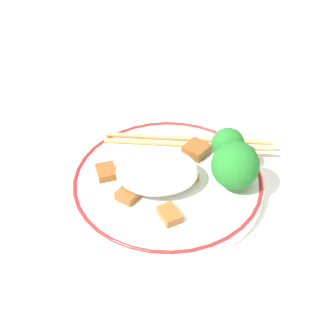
{
  "coord_description": "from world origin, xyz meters",
  "views": [
    {
      "loc": [
        0.01,
        0.5,
        0.48
      ],
      "look_at": [
        0.0,
        0.0,
        0.04
      ],
      "focal_mm": 60.0,
      "sensor_mm": 36.0,
      "label": 1
    }
  ],
  "objects_px": {
    "plate": "(168,184)",
    "broccoli_back_center": "(228,145)",
    "broccoli_back_left": "(235,166)",
    "chopsticks": "(188,142)"
  },
  "relations": [
    {
      "from": "broccoli_back_left",
      "to": "plate",
      "type": "bearing_deg",
      "value": -7.4
    },
    {
      "from": "plate",
      "to": "chopsticks",
      "type": "height_order",
      "value": "chopsticks"
    },
    {
      "from": "plate",
      "to": "broccoli_back_left",
      "type": "xyz_separation_m",
      "value": [
        -0.08,
        0.01,
        0.04
      ]
    },
    {
      "from": "plate",
      "to": "broccoli_back_left",
      "type": "relative_size",
      "value": 3.88
    },
    {
      "from": "plate",
      "to": "broccoli_back_left",
      "type": "distance_m",
      "value": 0.09
    },
    {
      "from": "plate",
      "to": "broccoli_back_center",
      "type": "bearing_deg",
      "value": -159.42
    },
    {
      "from": "chopsticks",
      "to": "broccoli_back_left",
      "type": "bearing_deg",
      "value": 122.1
    },
    {
      "from": "plate",
      "to": "chopsticks",
      "type": "bearing_deg",
      "value": -112.29
    },
    {
      "from": "broccoli_back_left",
      "to": "broccoli_back_center",
      "type": "bearing_deg",
      "value": -83.1
    },
    {
      "from": "plate",
      "to": "broccoli_back_center",
      "type": "xyz_separation_m",
      "value": [
        -0.07,
        -0.03,
        0.04
      ]
    }
  ]
}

